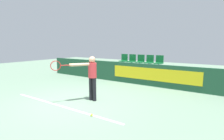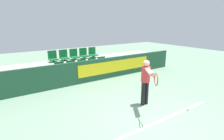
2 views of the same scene
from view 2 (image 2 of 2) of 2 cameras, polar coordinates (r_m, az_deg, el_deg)
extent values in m
plane|color=gray|center=(5.55, 10.92, -14.31)|extent=(30.00, 30.00, 0.00)
cube|color=white|center=(5.28, 14.52, -16.13)|extent=(4.70, 0.08, 0.01)
cube|color=#1E4C33|center=(8.21, -7.40, -0.37)|extent=(10.58, 0.12, 1.04)
cube|color=yellow|center=(8.87, 1.43, 1.29)|extent=(4.17, 0.02, 0.57)
cube|color=#9E9E99|center=(8.82, -9.09, -1.53)|extent=(10.18, 1.05, 0.39)
cube|color=#9E9E99|center=(9.71, -11.75, 1.08)|extent=(10.18, 1.05, 0.78)
cylinder|color=#333333|center=(8.42, -16.33, -1.03)|extent=(0.07, 0.07, 0.10)
cube|color=#146B33|center=(8.40, -16.36, -0.53)|extent=(0.44, 0.39, 0.05)
cube|color=#146B33|center=(8.51, -16.84, 1.23)|extent=(0.44, 0.04, 0.41)
cylinder|color=#333333|center=(8.60, -12.73, -0.46)|extent=(0.07, 0.07, 0.10)
cube|color=#146B33|center=(8.58, -12.76, 0.03)|extent=(0.44, 0.39, 0.05)
cube|color=#146B33|center=(8.68, -13.27, 1.75)|extent=(0.44, 0.04, 0.41)
cylinder|color=#333333|center=(8.80, -9.30, 0.09)|extent=(0.07, 0.07, 0.10)
cube|color=#146B33|center=(8.78, -9.32, 0.57)|extent=(0.44, 0.39, 0.05)
cube|color=#146B33|center=(8.89, -9.85, 2.25)|extent=(0.44, 0.04, 0.41)
cylinder|color=#333333|center=(9.04, -6.03, 0.62)|extent=(0.07, 0.07, 0.10)
cube|color=#146B33|center=(9.02, -6.05, 1.08)|extent=(0.44, 0.39, 0.05)
cube|color=#146B33|center=(9.12, -6.60, 2.71)|extent=(0.44, 0.04, 0.41)
cylinder|color=#333333|center=(9.31, -2.95, 1.11)|extent=(0.07, 0.07, 0.10)
cube|color=#146B33|center=(9.29, -2.95, 1.56)|extent=(0.44, 0.39, 0.05)
cube|color=#146B33|center=(9.39, -3.52, 3.14)|extent=(0.44, 0.04, 0.41)
cylinder|color=#333333|center=(9.31, -18.50, 2.80)|extent=(0.07, 0.07, 0.10)
cube|color=#146B33|center=(9.30, -18.54, 3.26)|extent=(0.44, 0.39, 0.05)
cube|color=#146B33|center=(9.42, -18.94, 4.81)|extent=(0.44, 0.04, 0.41)
cylinder|color=#333333|center=(9.47, -15.20, 3.26)|extent=(0.07, 0.07, 0.10)
cube|color=#146B33|center=(9.46, -15.23, 3.71)|extent=(0.44, 0.39, 0.05)
cube|color=#146B33|center=(9.58, -15.67, 5.23)|extent=(0.44, 0.04, 0.41)
cylinder|color=#333333|center=(9.66, -12.01, 3.69)|extent=(0.07, 0.07, 0.10)
cube|color=#146B33|center=(9.65, -12.04, 4.13)|extent=(0.44, 0.39, 0.05)
cube|color=#146B33|center=(9.77, -12.50, 5.61)|extent=(0.44, 0.04, 0.41)
cylinder|color=#333333|center=(9.88, -8.96, 4.09)|extent=(0.07, 0.07, 0.10)
cube|color=#146B33|center=(9.86, -8.98, 4.52)|extent=(0.44, 0.39, 0.05)
cube|color=#146B33|center=(9.98, -9.46, 5.97)|extent=(0.44, 0.04, 0.41)
cylinder|color=#333333|center=(10.12, -6.04, 4.46)|extent=(0.07, 0.07, 0.10)
cube|color=#146B33|center=(10.11, -6.05, 4.88)|extent=(0.44, 0.39, 0.05)
cube|color=#146B33|center=(10.23, -6.55, 6.29)|extent=(0.44, 0.04, 0.41)
cylinder|color=black|center=(5.99, 10.09, -7.63)|extent=(0.13, 0.13, 0.82)
cylinder|color=black|center=(6.09, 11.19, -7.28)|extent=(0.13, 0.13, 0.82)
cylinder|color=red|center=(5.82, 10.96, -1.39)|extent=(0.29, 0.29, 0.52)
sphere|color=tan|center=(5.73, 11.15, 2.15)|extent=(0.22, 0.22, 0.22)
cylinder|color=tan|center=(5.31, 11.78, -0.59)|extent=(0.40, 0.56, 0.09)
cylinder|color=tan|center=(5.37, 12.38, -0.46)|extent=(0.40, 0.56, 0.09)
cylinder|color=#AD231E|center=(4.92, 13.28, -1.96)|extent=(0.18, 0.27, 0.03)
torus|color=#AD231E|center=(4.64, 14.19, -3.05)|extent=(0.19, 0.29, 0.32)
sphere|color=#CCDB33|center=(6.21, 23.45, -11.65)|extent=(0.07, 0.07, 0.07)
camera|label=1|loc=(7.90, 60.38, 2.15)|focal=28.00mm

